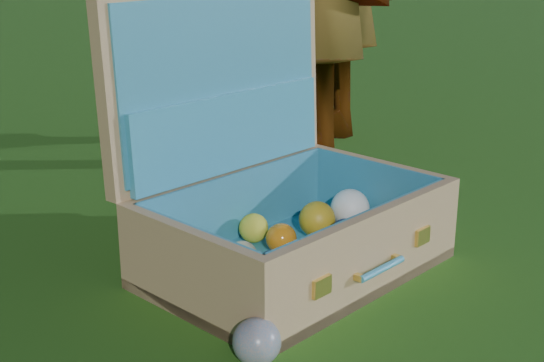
% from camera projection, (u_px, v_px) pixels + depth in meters
% --- Properties ---
extents(ground, '(60.00, 60.00, 0.00)m').
position_uv_depth(ground, '(411.00, 279.00, 1.50)').
color(ground, '#215114').
rests_on(ground, ground).
extents(stray_ball, '(0.08, 0.08, 0.08)m').
position_uv_depth(stray_ball, '(257.00, 342.00, 1.20)').
color(stray_ball, teal).
rests_on(stray_ball, ground).
extents(suitcase, '(0.63, 0.51, 0.56)m').
position_uv_depth(suitcase, '(272.00, 189.00, 1.54)').
color(suitcase, tan).
rests_on(suitcase, ground).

